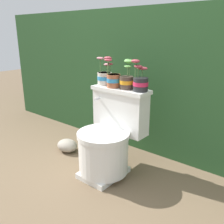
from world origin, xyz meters
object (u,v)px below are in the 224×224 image
potted_plant_left (105,77)px  garden_stone (67,145)px  potted_plant_midright (140,81)px  potted_plant_middle (127,79)px  potted_plant_midleft (113,78)px  toilet (109,139)px

potted_plant_left → garden_stone: potted_plant_left is taller
potted_plant_left → potted_plant_midright: bearing=-1.9°
potted_plant_middle → potted_plant_midright: 0.13m
potted_plant_left → potted_plant_midleft: bearing=-15.3°
toilet → potted_plant_midleft: potted_plant_midleft is taller
potted_plant_left → toilet: bearing=-41.3°
potted_plant_left → potted_plant_middle: bearing=-2.0°
potted_plant_midleft → toilet: bearing=-63.6°
potted_plant_middle → potted_plant_midright: (0.13, -0.00, -0.00)m
potted_plant_midleft → potted_plant_left: bearing=164.7°
garden_stone → toilet: bearing=-2.9°
toilet → potted_plant_midright: potted_plant_midright is taller
toilet → garden_stone: (-0.56, 0.03, -0.24)m
toilet → potted_plant_middle: size_ratio=3.04×
potted_plant_midright → garden_stone: 1.04m
potted_plant_left → garden_stone: bearing=-160.6°
toilet → potted_plant_left: bearing=138.7°
toilet → potted_plant_left: potted_plant_left is taller
toilet → potted_plant_midright: (0.18, 0.15, 0.47)m
toilet → potted_plant_left: size_ratio=2.97×
potted_plant_midright → garden_stone: size_ratio=1.11×
toilet → potted_plant_middle: potted_plant_middle is taller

